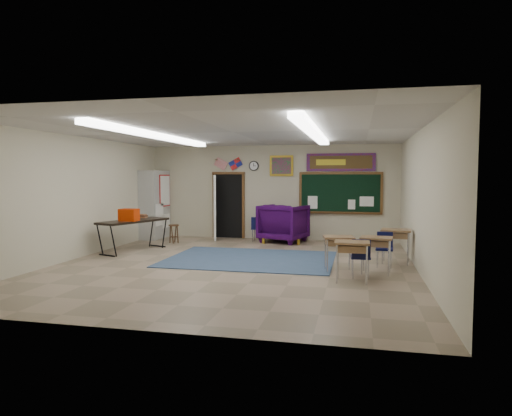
% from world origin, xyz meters
% --- Properties ---
extents(floor, '(9.00, 9.00, 0.00)m').
position_xyz_m(floor, '(0.00, 0.00, 0.00)').
color(floor, gray).
rests_on(floor, ground).
extents(back_wall, '(8.00, 0.04, 3.00)m').
position_xyz_m(back_wall, '(0.00, 4.50, 1.50)').
color(back_wall, '#BDB799').
rests_on(back_wall, floor).
extents(front_wall, '(8.00, 0.04, 3.00)m').
position_xyz_m(front_wall, '(0.00, -4.50, 1.50)').
color(front_wall, '#BDB799').
rests_on(front_wall, floor).
extents(left_wall, '(0.04, 9.00, 3.00)m').
position_xyz_m(left_wall, '(-4.00, 0.00, 1.50)').
color(left_wall, '#BDB799').
rests_on(left_wall, floor).
extents(right_wall, '(0.04, 9.00, 3.00)m').
position_xyz_m(right_wall, '(4.00, 0.00, 1.50)').
color(right_wall, '#BDB799').
rests_on(right_wall, floor).
extents(ceiling, '(8.00, 9.00, 0.04)m').
position_xyz_m(ceiling, '(0.00, 0.00, 3.00)').
color(ceiling, silver).
rests_on(ceiling, back_wall).
extents(area_rug, '(4.00, 3.00, 0.02)m').
position_xyz_m(area_rug, '(0.20, 0.80, 0.01)').
color(area_rug, '#354666').
rests_on(area_rug, floor).
extents(fluorescent_strips, '(3.86, 6.00, 0.10)m').
position_xyz_m(fluorescent_strips, '(0.00, 0.00, 2.94)').
color(fluorescent_strips, white).
rests_on(fluorescent_strips, ceiling).
extents(doorway, '(1.10, 0.89, 2.16)m').
position_xyz_m(doorway, '(-1.50, 4.35, 1.06)').
color(doorway, black).
rests_on(doorway, back_wall).
extents(chalkboard, '(2.55, 0.14, 1.30)m').
position_xyz_m(chalkboard, '(2.20, 4.46, 1.46)').
color(chalkboard, brown).
rests_on(chalkboard, back_wall).
extents(bulletin_board, '(2.10, 0.05, 0.55)m').
position_xyz_m(bulletin_board, '(2.20, 4.47, 2.45)').
color(bulletin_board, '#AA1F0E').
rests_on(bulletin_board, back_wall).
extents(framed_art_print, '(0.75, 0.05, 0.65)m').
position_xyz_m(framed_art_print, '(0.35, 4.47, 2.35)').
color(framed_art_print, olive).
rests_on(framed_art_print, back_wall).
extents(wall_clock, '(0.32, 0.05, 0.32)m').
position_xyz_m(wall_clock, '(-0.55, 4.47, 2.35)').
color(wall_clock, black).
rests_on(wall_clock, back_wall).
extents(wall_flags, '(1.16, 0.06, 0.70)m').
position_xyz_m(wall_flags, '(-1.40, 4.44, 2.48)').
color(wall_flags, red).
rests_on(wall_flags, back_wall).
extents(storage_cabinet, '(0.59, 1.25, 2.20)m').
position_xyz_m(storage_cabinet, '(-3.71, 3.85, 1.10)').
color(storage_cabinet, '#A1A19D').
rests_on(storage_cabinet, floor).
extents(wingback_armchair, '(1.57, 1.60, 1.17)m').
position_xyz_m(wingback_armchair, '(0.51, 3.91, 0.58)').
color(wingback_armchair, '#250535').
rests_on(wingback_armchair, floor).
extents(student_chair_reading, '(0.38, 0.38, 0.77)m').
position_xyz_m(student_chair_reading, '(-0.27, 3.83, 0.38)').
color(student_chair_reading, '#080B32').
rests_on(student_chair_reading, floor).
extents(student_chair_desk_a, '(0.42, 0.42, 0.79)m').
position_xyz_m(student_chair_desk_a, '(2.80, -0.68, 0.40)').
color(student_chair_desk_a, '#080B32').
rests_on(student_chair_desk_a, floor).
extents(student_chair_desk_b, '(0.42, 0.42, 0.77)m').
position_xyz_m(student_chair_desk_b, '(3.33, 0.54, 0.39)').
color(student_chair_desk_b, '#080B32').
rests_on(student_chair_desk_b, floor).
extents(student_desk_front_left, '(0.70, 0.57, 0.75)m').
position_xyz_m(student_desk_front_left, '(2.35, -0.15, 0.42)').
color(student_desk_front_left, olive).
rests_on(student_desk_front_left, floor).
extents(student_desk_front_right, '(0.73, 0.58, 0.80)m').
position_xyz_m(student_desk_front_right, '(3.61, 1.05, 0.44)').
color(student_desk_front_right, olive).
rests_on(student_desk_front_right, floor).
extents(student_desk_back_left, '(0.66, 0.49, 0.78)m').
position_xyz_m(student_desk_back_left, '(2.64, -1.10, 0.44)').
color(student_desk_back_left, olive).
rests_on(student_desk_back_left, floor).
extents(student_desk_back_right, '(0.69, 0.55, 0.77)m').
position_xyz_m(student_desk_back_right, '(3.12, -0.20, 0.43)').
color(student_desk_back_right, olive).
rests_on(student_desk_back_right, floor).
extents(folding_table, '(1.32, 2.16, 1.16)m').
position_xyz_m(folding_table, '(-3.14, 1.28, 0.46)').
color(folding_table, black).
rests_on(folding_table, floor).
extents(wooden_stool, '(0.32, 0.32, 0.56)m').
position_xyz_m(wooden_stool, '(-2.69, 2.95, 0.29)').
color(wooden_stool, '#432614').
rests_on(wooden_stool, floor).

